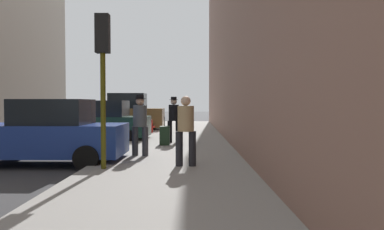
{
  "coord_description": "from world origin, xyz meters",
  "views": [
    {
      "loc": [
        6.58,
        -11.34,
        1.7
      ],
      "look_at": [
        6.57,
        7.41,
        1.08
      ],
      "focal_mm": 35.0,
      "sensor_mm": 36.0,
      "label": 1
    }
  ],
  "objects": [
    {
      "name": "pedestrian_with_beanie",
      "position": [
        5.06,
        -0.45,
        1.14
      ],
      "size": [
        0.53,
        0.49,
        1.78
      ],
      "color": "#333338",
      "rests_on": "sidewalk"
    },
    {
      "name": "rolling_suitcase",
      "position": [
        5.57,
        2.4,
        0.49
      ],
      "size": [
        0.38,
        0.57,
        1.04
      ],
      "color": "black",
      "rests_on": "sidewalk"
    },
    {
      "name": "parked_dark_green_sedan",
      "position": [
        2.65,
        4.71,
        0.85
      ],
      "size": [
        4.27,
        2.19,
        1.79
      ],
      "color": "#193828",
      "rests_on": "ground_plane"
    },
    {
      "name": "pedestrian_in_tan_coat",
      "position": [
        6.42,
        -2.25,
        1.1
      ],
      "size": [
        0.5,
        0.41,
        1.71
      ],
      "color": "black",
      "rests_on": "sidewalk"
    },
    {
      "name": "parked_bronze_suv",
      "position": [
        2.65,
        10.62,
        1.03
      ],
      "size": [
        4.61,
        2.07,
        2.25
      ],
      "color": "brown",
      "rests_on": "ground_plane"
    },
    {
      "name": "sidewalk",
      "position": [
        6.0,
        0.0,
        0.07
      ],
      "size": [
        4.0,
        40.0,
        0.15
      ],
      "primitive_type": "cube",
      "color": "gray",
      "rests_on": "ground_plane"
    },
    {
      "name": "parked_blue_sedan",
      "position": [
        2.65,
        -1.17,
        0.85
      ],
      "size": [
        4.23,
        2.11,
        1.79
      ],
      "color": "navy",
      "rests_on": "ground_plane"
    },
    {
      "name": "pedestrian_with_fedora",
      "position": [
        5.87,
        3.19,
        1.14
      ],
      "size": [
        0.53,
        0.5,
        1.78
      ],
      "color": "black",
      "rests_on": "sidewalk"
    },
    {
      "name": "fire_hydrant",
      "position": [
        4.45,
        7.88,
        0.5
      ],
      "size": [
        0.42,
        0.22,
        0.7
      ],
      "color": "red",
      "rests_on": "sidewalk"
    },
    {
      "name": "traffic_light",
      "position": [
        4.5,
        -2.61,
        2.76
      ],
      "size": [
        0.32,
        0.32,
        3.6
      ],
      "color": "#514C0F",
      "rests_on": "sidewalk"
    }
  ]
}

